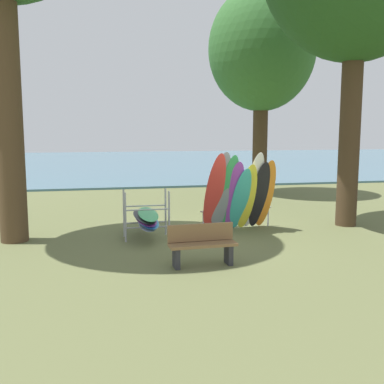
{
  "coord_description": "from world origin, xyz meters",
  "views": [
    {
      "loc": [
        -3.03,
        -11.36,
        2.78
      ],
      "look_at": [
        -0.51,
        0.63,
        1.1
      ],
      "focal_mm": 42.36,
      "sensor_mm": 36.0,
      "label": 1
    }
  ],
  "objects": [
    {
      "name": "ground_plane",
      "position": [
        0.0,
        0.0,
        0.0
      ],
      "size": [
        80.0,
        80.0,
        0.0
      ],
      "primitive_type": "plane",
      "color": "#60663D"
    },
    {
      "name": "park_bench",
      "position": [
        -0.96,
        -2.5,
        0.45
      ],
      "size": [
        1.42,
        0.48,
        0.85
      ],
      "color": "#2D2D33",
      "rests_on": "ground"
    },
    {
      "name": "tree_mid_behind",
      "position": [
        3.95,
        7.45,
        6.14
      ],
      "size": [
        4.56,
        4.56,
        8.82
      ],
      "color": "#42301E",
      "rests_on": "ground"
    },
    {
      "name": "leaning_board_pile",
      "position": [
        0.78,
        0.42,
        1.02
      ],
      "size": [
        2.19,
        1.27,
        2.23
      ],
      "color": "red",
      "rests_on": "ground"
    },
    {
      "name": "board_storage_rack",
      "position": [
        -1.82,
        0.1,
        0.52
      ],
      "size": [
        1.15,
        2.13,
        1.25
      ],
      "color": "#9EA0A5",
      "rests_on": "ground"
    },
    {
      "name": "lake_water",
      "position": [
        0.0,
        28.1,
        0.05
      ],
      "size": [
        80.0,
        36.0,
        0.1
      ],
      "primitive_type": "cube",
      "color": "#477084",
      "rests_on": "ground"
    }
  ]
}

